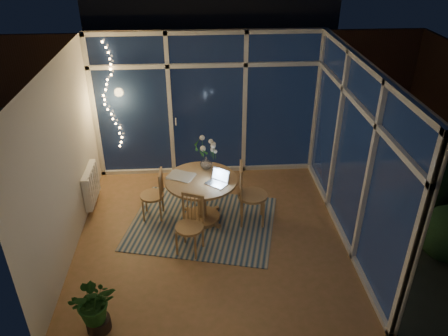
{
  "coord_description": "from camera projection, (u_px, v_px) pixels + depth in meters",
  "views": [
    {
      "loc": [
        -0.18,
        -5.22,
        4.15
      ],
      "look_at": [
        0.18,
        0.25,
        1.01
      ],
      "focal_mm": 35.0,
      "sensor_mm": 36.0,
      "label": 1
    }
  ],
  "objects": [
    {
      "name": "rug",
      "position": [
        203.0,
        223.0,
        6.84
      ],
      "size": [
        2.53,
        2.21,
        0.01
      ],
      "primitive_type": "cube",
      "rotation": [
        0.0,
        0.0,
        -0.23
      ],
      "color": "#B6AB94",
      "rests_on": "floor"
    },
    {
      "name": "chair_front",
      "position": [
        189.0,
        226.0,
        6.04
      ],
      "size": [
        0.54,
        0.54,
        0.9
      ],
      "primitive_type": "cube",
      "rotation": [
        0.0,
        0.0,
        -0.39
      ],
      "color": "#A16B48",
      "rests_on": "floor"
    },
    {
      "name": "garden_patio",
      "position": [
        224.0,
        111.0,
        10.98
      ],
      "size": [
        12.0,
        6.0,
        0.1
      ],
      "primitive_type": "cube",
      "color": "black",
      "rests_on": "ground"
    },
    {
      "name": "chair_left",
      "position": [
        152.0,
        194.0,
        6.78
      ],
      "size": [
        0.42,
        0.42,
        0.85
      ],
      "primitive_type": "cube",
      "rotation": [
        0.0,
        0.0,
        -1.63
      ],
      "color": "#A16B48",
      "rests_on": "floor"
    },
    {
      "name": "phone",
      "position": [
        209.0,
        183.0,
        6.45
      ],
      "size": [
        0.12,
        0.07,
        0.01
      ],
      "primitive_type": "cube",
      "rotation": [
        0.0,
        0.0,
        -0.11
      ],
      "color": "black",
      "rests_on": "dining_table"
    },
    {
      "name": "window_wall_back",
      "position": [
        208.0,
        106.0,
        7.64
      ],
      "size": [
        4.0,
        0.1,
        2.6
      ],
      "primitive_type": "cube",
      "color": "silver",
      "rests_on": "floor"
    },
    {
      "name": "wall_right",
      "position": [
        356.0,
        155.0,
        6.06
      ],
      "size": [
        0.04,
        4.0,
        2.6
      ],
      "primitive_type": "cube",
      "color": "silver",
      "rests_on": "floor"
    },
    {
      "name": "floor",
      "position": [
        213.0,
        235.0,
        6.59
      ],
      "size": [
        4.0,
        4.0,
        0.0
      ],
      "primitive_type": "plane",
      "color": "olive",
      "rests_on": "ground"
    },
    {
      "name": "window_wall_right",
      "position": [
        353.0,
        155.0,
        6.05
      ],
      "size": [
        0.1,
        4.0,
        2.6
      ],
      "primitive_type": "cube",
      "color": "silver",
      "rests_on": "floor"
    },
    {
      "name": "garden_fence",
      "position": [
        203.0,
        68.0,
        10.91
      ],
      "size": [
        11.0,
        0.08,
        1.8
      ],
      "primitive_type": "cube",
      "color": "#3A2415",
      "rests_on": "ground"
    },
    {
      "name": "flower_vase",
      "position": [
        206.0,
        163.0,
        6.78
      ],
      "size": [
        0.24,
        0.24,
        0.21
      ],
      "primitive_type": "imported",
      "rotation": [
        0.0,
        0.0,
        -0.23
      ],
      "color": "silver",
      "rests_on": "dining_table"
    },
    {
      "name": "wall_front",
      "position": [
        221.0,
        258.0,
        4.21
      ],
      "size": [
        4.0,
        0.04,
        2.6
      ],
      "primitive_type": "cube",
      "color": "silver",
      "rests_on": "floor"
    },
    {
      "name": "fairy_lights",
      "position": [
        110.0,
        97.0,
        7.37
      ],
      "size": [
        0.24,
        0.1,
        1.85
      ],
      "primitive_type": null,
      "color": "#F2AC61",
      "rests_on": "window_wall_back"
    },
    {
      "name": "radiator",
      "position": [
        91.0,
        185.0,
        7.06
      ],
      "size": [
        0.1,
        0.7,
        0.58
      ],
      "primitive_type": "cube",
      "color": "white",
      "rests_on": "wall_left"
    },
    {
      "name": "wall_back",
      "position": [
        207.0,
        105.0,
        7.68
      ],
      "size": [
        4.0,
        0.04,
        2.6
      ],
      "primitive_type": "cube",
      "color": "silver",
      "rests_on": "floor"
    },
    {
      "name": "garden_shrubs",
      "position": [
        168.0,
        119.0,
        9.27
      ],
      "size": [
        0.9,
        0.9,
        0.9
      ],
      "primitive_type": "sphere",
      "color": "#1B3116",
      "rests_on": "ground"
    },
    {
      "name": "chair_right",
      "position": [
        253.0,
        194.0,
        6.63
      ],
      "size": [
        0.51,
        0.51,
        1.03
      ],
      "primitive_type": "cube",
      "rotation": [
        0.0,
        0.0,
        1.49
      ],
      "color": "#A16B48",
      "rests_on": "floor"
    },
    {
      "name": "potted_plant",
      "position": [
        95.0,
        305.0,
        4.89
      ],
      "size": [
        0.62,
        0.57,
        0.76
      ],
      "primitive_type": "imported",
      "rotation": [
        0.0,
        0.0,
        0.2
      ],
      "color": "#1A491A",
      "rests_on": "floor"
    },
    {
      "name": "wall_left",
      "position": [
        63.0,
        164.0,
        5.83
      ],
      "size": [
        0.04,
        4.0,
        2.6
      ],
      "primitive_type": "cube",
      "color": "silver",
      "rests_on": "floor"
    },
    {
      "name": "ceiling",
      "position": [
        211.0,
        65.0,
        5.3
      ],
      "size": [
        4.0,
        4.0,
        0.0
      ],
      "primitive_type": "plane",
      "color": "white",
      "rests_on": "wall_back"
    },
    {
      "name": "bowl",
      "position": [
        223.0,
        176.0,
        6.6
      ],
      "size": [
        0.18,
        0.18,
        0.04
      ],
      "primitive_type": "imported",
      "rotation": [
        0.0,
        0.0,
        -0.23
      ],
      "color": "white",
      "rests_on": "dining_table"
    },
    {
      "name": "dining_table",
      "position": [
        202.0,
        200.0,
        6.74
      ],
      "size": [
        1.32,
        1.32,
        0.75
      ],
      "primitive_type": "cylinder",
      "rotation": [
        0.0,
        0.0,
        -0.23
      ],
      "color": "#A16B48",
      "rests_on": "floor"
    },
    {
      "name": "newspapers",
      "position": [
        182.0,
        177.0,
        6.6
      ],
      "size": [
        0.47,
        0.43,
        0.01
      ],
      "primitive_type": "cube",
      "rotation": [
        0.0,
        0.0,
        -0.43
      ],
      "color": "silver",
      "rests_on": "dining_table"
    },
    {
      "name": "laptop",
      "position": [
        217.0,
        178.0,
        6.38
      ],
      "size": [
        0.4,
        0.39,
        0.22
      ],
      "primitive_type": null,
      "rotation": [
        0.0,
        0.0,
        -0.65
      ],
      "color": "silver",
      "rests_on": "dining_table"
    }
  ]
}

